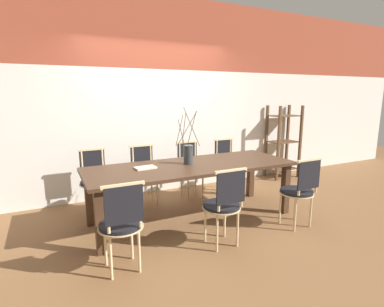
% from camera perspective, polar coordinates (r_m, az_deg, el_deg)
% --- Properties ---
extents(ground_plane, '(16.00, 16.00, 0.00)m').
position_cam_1_polar(ground_plane, '(4.15, 0.00, -12.24)').
color(ground_plane, brown).
extents(wall_rear, '(12.00, 0.06, 3.20)m').
position_cam_1_polar(wall_rear, '(5.05, -6.91, 10.58)').
color(wall_rear, silver).
rests_on(wall_rear, ground_plane).
extents(dining_table, '(2.73, 1.00, 0.75)m').
position_cam_1_polar(dining_table, '(3.93, 0.00, -3.35)').
color(dining_table, '#422B1C').
rests_on(dining_table, ground_plane).
extents(chair_near_leftend, '(0.42, 0.42, 0.90)m').
position_cam_1_polar(chair_near_leftend, '(2.89, -13.24, -12.57)').
color(chair_near_leftend, black).
rests_on(chair_near_leftend, ground_plane).
extents(chair_near_left, '(0.42, 0.42, 0.90)m').
position_cam_1_polar(chair_near_left, '(3.29, 6.09, -9.34)').
color(chair_near_left, black).
rests_on(chair_near_left, ground_plane).
extents(chair_near_center, '(0.42, 0.42, 0.90)m').
position_cam_1_polar(chair_near_center, '(3.97, 19.81, -6.34)').
color(chair_near_center, black).
rests_on(chair_near_center, ground_plane).
extents(chair_far_leftend, '(0.42, 0.42, 0.90)m').
position_cam_1_polar(chair_far_leftend, '(4.42, -18.06, -4.45)').
color(chair_far_leftend, black).
rests_on(chair_far_leftend, ground_plane).
extents(chair_far_left, '(0.42, 0.42, 0.90)m').
position_cam_1_polar(chair_far_left, '(4.57, -9.01, -3.51)').
color(chair_far_left, black).
rests_on(chair_far_left, ground_plane).
extents(chair_far_center, '(0.42, 0.42, 0.90)m').
position_cam_1_polar(chair_far_center, '(4.84, -0.26, -2.52)').
color(chair_far_center, black).
rests_on(chair_far_center, ground_plane).
extents(chair_far_right, '(0.42, 0.42, 0.90)m').
position_cam_1_polar(chair_far_right, '(5.18, 6.71, -1.69)').
color(chair_far_right, black).
rests_on(chair_far_right, ground_plane).
extents(vase_centerpiece, '(0.35, 0.30, 0.75)m').
position_cam_1_polar(vase_centerpiece, '(3.93, -0.72, -0.00)').
color(vase_centerpiece, '#33383D').
rests_on(vase_centerpiece, dining_table).
extents(book_stack, '(0.27, 0.18, 0.02)m').
position_cam_1_polar(book_stack, '(3.75, -8.89, -2.69)').
color(book_stack, beige).
rests_on(book_stack, dining_table).
extents(shelving_rack, '(0.61, 0.40, 1.44)m').
position_cam_1_polar(shelving_rack, '(6.25, 16.96, 2.12)').
color(shelving_rack, '#513823').
rests_on(shelving_rack, ground_plane).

